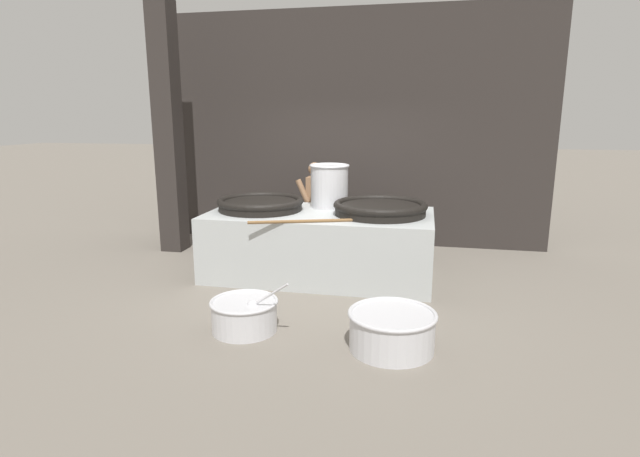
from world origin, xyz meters
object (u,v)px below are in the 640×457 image
Objects in this scene: stock_pot at (329,185)px; prep_bowl_vegetables at (244,314)px; giant_wok_near at (260,204)px; cook at (314,205)px; prep_bowl_meat at (392,329)px; giant_wok_far at (380,208)px.

prep_bowl_vegetables is at bearing -100.03° from stock_pot.
giant_wok_near reaches higher than prep_bowl_vegetables.
stock_pot is 0.85m from cook.
cook reaches higher than prep_bowl_meat.
stock_pot reaches higher than giant_wok_near.
prep_bowl_meat is at bearing -46.60° from giant_wok_near.
cook is (-0.37, 0.64, -0.42)m from stock_pot.
giant_wok_near is 1.35× the size of prep_bowl_vegetables.
cook is at bearing 120.05° from stock_pot.
stock_pot is 2.71m from prep_bowl_vegetables.
giant_wok_near is 0.82× the size of cook.
giant_wok_near is at bearing 103.28° from prep_bowl_vegetables.
giant_wok_far is at bearing 143.82° from cook.
giant_wok_far is at bearing -0.03° from giant_wok_near.
giant_wok_near is at bearing -154.08° from stock_pot.
cook is 3.60m from prep_bowl_meat.
prep_bowl_vegetables is at bearing -121.18° from giant_wok_far.
prep_bowl_vegetables is (-1.22, -2.02, -0.81)m from giant_wok_far.
cook is at bearing 136.89° from giant_wok_far.
cook is at bearing 88.75° from prep_bowl_vegetables.
prep_bowl_vegetables reaches higher than prep_bowl_meat.
giant_wok_far is 2.03× the size of stock_pot.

